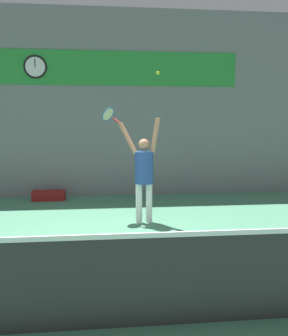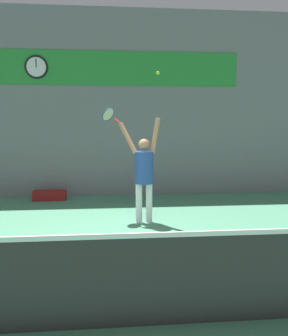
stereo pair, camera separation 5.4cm
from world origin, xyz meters
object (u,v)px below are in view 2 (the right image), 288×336
at_px(tennis_racket, 109,115).
at_px(equipment_bag, 50,195).
at_px(tennis_player, 144,171).
at_px(tennis_ball, 158,73).
at_px(scoreboard_clock, 36,67).

distance_m(tennis_racket, equipment_bag, 3.11).
height_order(tennis_player, tennis_ball, tennis_ball).
xyz_separation_m(tennis_player, tennis_racket, (-0.68, 0.42, 1.10)).
bearing_deg(tennis_racket, tennis_ball, -29.33).
relative_size(tennis_racket, equipment_bag, 0.52).
bearing_deg(tennis_racket, scoreboard_clock, 130.96).
xyz_separation_m(scoreboard_clock, equipment_bag, (0.30, -0.46, -3.31)).
height_order(tennis_racket, equipment_bag, tennis_racket).
relative_size(scoreboard_clock, tennis_player, 0.29).
height_order(scoreboard_clock, equipment_bag, scoreboard_clock).
bearing_deg(scoreboard_clock, tennis_ball, -43.74).
relative_size(scoreboard_clock, tennis_ball, 8.80).
bearing_deg(scoreboard_clock, tennis_player, -45.33).
distance_m(tennis_racket, tennis_ball, 1.32).
bearing_deg(tennis_player, scoreboard_clock, 134.67).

